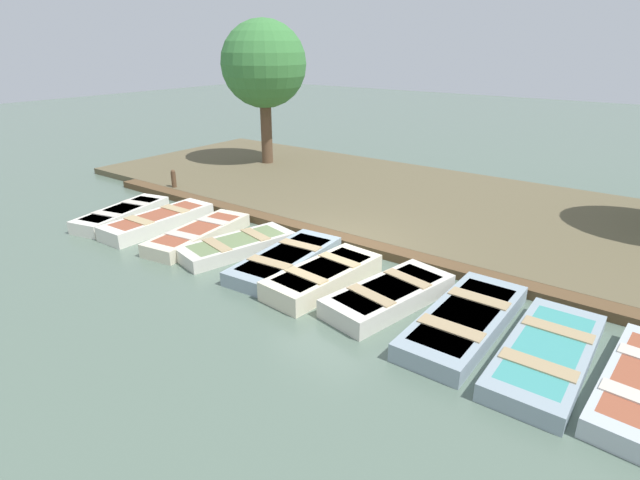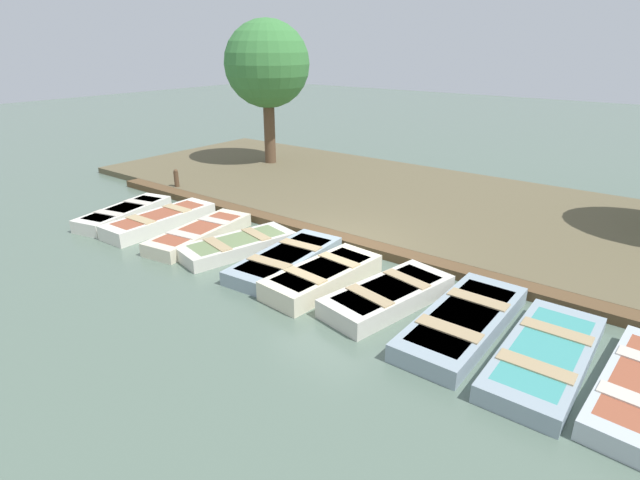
# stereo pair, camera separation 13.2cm
# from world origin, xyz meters

# --- Properties ---
(ground_plane) EXTENTS (80.00, 80.00, 0.00)m
(ground_plane) POSITION_xyz_m (0.00, 0.00, 0.00)
(ground_plane) COLOR #566B5B
(shore_bank) EXTENTS (8.00, 24.00, 0.21)m
(shore_bank) POSITION_xyz_m (-5.00, 0.00, 0.11)
(shore_bank) COLOR brown
(shore_bank) RESTS_ON ground_plane
(dock_walkway) EXTENTS (1.34, 18.68, 0.21)m
(dock_walkway) POSITION_xyz_m (-1.19, 0.00, 0.10)
(dock_walkway) COLOR brown
(dock_walkway) RESTS_ON ground_plane
(rowboat_0) EXTENTS (3.07, 1.59, 0.38)m
(rowboat_0) POSITION_xyz_m (1.52, -6.27, 0.19)
(rowboat_0) COLOR silver
(rowboat_0) RESTS_ON ground_plane
(rowboat_1) EXTENTS (3.17, 1.06, 0.41)m
(rowboat_1) POSITION_xyz_m (1.29, -4.90, 0.20)
(rowboat_1) COLOR silver
(rowboat_1) RESTS_ON ground_plane
(rowboat_2) EXTENTS (3.20, 1.42, 0.36)m
(rowboat_2) POSITION_xyz_m (1.26, -3.29, 0.18)
(rowboat_2) COLOR beige
(rowboat_2) RESTS_ON ground_plane
(rowboat_3) EXTENTS (3.00, 1.72, 0.35)m
(rowboat_3) POSITION_xyz_m (1.21, -1.94, 0.17)
(rowboat_3) COLOR beige
(rowboat_3) RESTS_ON ground_plane
(rowboat_4) EXTENTS (3.18, 1.36, 0.34)m
(rowboat_4) POSITION_xyz_m (1.14, -0.44, 0.17)
(rowboat_4) COLOR #8C9EA8
(rowboat_4) RESTS_ON ground_plane
(rowboat_5) EXTENTS (2.83, 1.32, 0.44)m
(rowboat_5) POSITION_xyz_m (1.41, 0.82, 0.22)
(rowboat_5) COLOR beige
(rowboat_5) RESTS_ON ground_plane
(rowboat_6) EXTENTS (2.98, 1.66, 0.39)m
(rowboat_6) POSITION_xyz_m (1.28, 2.32, 0.19)
(rowboat_6) COLOR beige
(rowboat_6) RESTS_ON ground_plane
(rowboat_7) EXTENTS (3.38, 1.23, 0.35)m
(rowboat_7) POSITION_xyz_m (1.28, 3.86, 0.17)
(rowboat_7) COLOR #8C9EA8
(rowboat_7) RESTS_ON ground_plane
(rowboat_8) EXTENTS (3.20, 1.21, 0.33)m
(rowboat_8) POSITION_xyz_m (1.48, 5.31, 0.16)
(rowboat_8) COLOR #8C9EA8
(rowboat_8) RESTS_ON ground_plane
(mooring_post_near) EXTENTS (0.16, 0.16, 0.81)m
(mooring_post_near) POSITION_xyz_m (-1.15, -7.30, 0.41)
(mooring_post_near) COLOR brown
(mooring_post_near) RESTS_ON ground_plane
(park_tree_far_left) EXTENTS (3.25, 3.25, 5.63)m
(park_tree_far_left) POSITION_xyz_m (-5.79, -7.26, 3.96)
(park_tree_far_left) COLOR brown
(park_tree_far_left) RESTS_ON ground_plane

